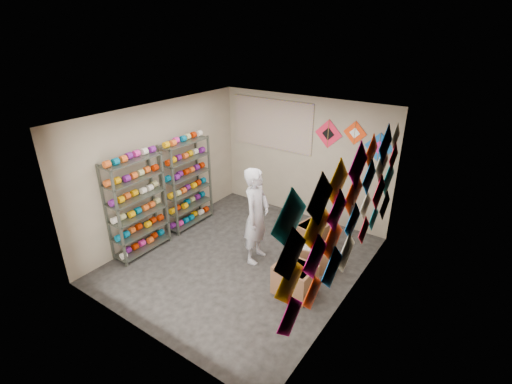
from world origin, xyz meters
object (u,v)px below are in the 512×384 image
Objects in this scene: carton_b at (316,257)px; shopkeeper at (256,216)px; carton_c at (311,235)px; carton_a at (295,279)px; shelf_rack_front at (137,206)px; shelf_rack_back at (187,184)px.

shopkeeper is at bearing -174.16° from carton_b.
carton_c is at bearing 108.61° from carton_b.
carton_b is (-0.03, 0.81, -0.03)m from carton_a.
shopkeeper reaches higher than carton_c.
shelf_rack_back is at bearing 90.00° from shelf_rack_front.
carton_a is (3.04, -0.72, -0.69)m from shelf_rack_back.
shelf_rack_front is 3.40m from carton_b.
carton_c is (2.61, 2.02, -0.72)m from shelf_rack_front.
shelf_rack_front is at bearing -169.00° from carton_b.
shelf_rack_back is 3.20m from carton_a.
shelf_rack_front is at bearing -90.00° from shelf_rack_back.
carton_a is 0.81m from carton_b.
carton_c is at bearing 15.40° from shelf_rack_back.
shelf_rack_front is at bearing -130.81° from carton_c.
carton_b is at bearing -79.61° from shopkeeper.
shopkeeper is (1.97, -0.28, -0.05)m from shelf_rack_back.
shopkeeper is at bearing 27.42° from shelf_rack_front.
shelf_rack_front and shelf_rack_back have the same top height.
carton_a is at bearing -121.83° from shopkeeper.
shelf_rack_front is 3.65× the size of carton_c.
shelf_rack_front is 3.10× the size of carton_a.
shelf_rack_front is 1.00× the size of shelf_rack_back.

